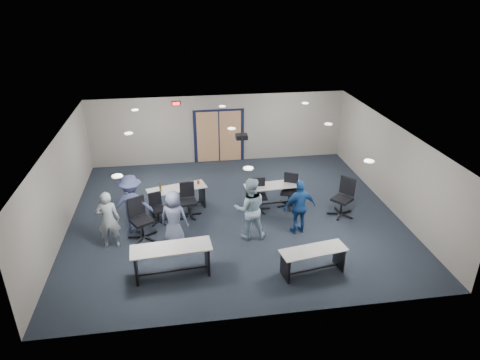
{
  "coord_description": "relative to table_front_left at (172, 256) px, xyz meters",
  "views": [
    {
      "loc": [
        -1.55,
        -11.57,
        6.67
      ],
      "look_at": [
        0.13,
        -0.3,
        1.34
      ],
      "focal_mm": 32.0,
      "sensor_mm": 36.0,
      "label": 1
    }
  ],
  "objects": [
    {
      "name": "chair_loose_right",
      "position": [
        5.21,
        2.23,
        0.06
      ],
      "size": [
        1.07,
        1.07,
        1.21
      ],
      "primitive_type": null,
      "rotation": [
        0.0,
        0.0,
        -0.88
      ],
      "color": "black",
      "rests_on": "floor"
    },
    {
      "name": "table_front_left",
      "position": [
        0.0,
        0.0,
        0.0
      ],
      "size": [
        2.01,
        0.8,
        0.8
      ],
      "rotation": [
        0.0,
        0.0,
        0.08
      ],
      "color": "beige",
      "rests_on": "floor"
    },
    {
      "name": "table_back_left",
      "position": [
        0.18,
        3.38,
        -0.02
      ],
      "size": [
        1.94,
        1.06,
        1.02
      ],
      "rotation": [
        0.0,
        0.0,
        0.26
      ],
      "color": "beige",
      "rests_on": "floor"
    },
    {
      "name": "chair_back_a",
      "position": [
        -0.41,
        2.63,
        -0.08
      ],
      "size": [
        0.75,
        0.75,
        0.93
      ],
      "primitive_type": null,
      "rotation": [
        0.0,
        0.0,
        0.35
      ],
      "color": "black",
      "rests_on": "floor"
    },
    {
      "name": "exit_sign",
      "position": [
        0.32,
        7.17,
        1.91
      ],
      "size": [
        0.32,
        0.07,
        0.18
      ],
      "color": "black",
      "rests_on": "back_wall"
    },
    {
      "name": "ceiling_projector",
      "position": [
        2.22,
        3.22,
        1.86
      ],
      "size": [
        0.35,
        0.32,
        0.37
      ],
      "color": "black",
      "rests_on": "ceiling"
    },
    {
      "name": "person_navy",
      "position": [
        3.63,
        1.48,
        0.27
      ],
      "size": [
        1.0,
        0.52,
        1.64
      ],
      "primitive_type": "imported",
      "rotation": [
        0.0,
        0.0,
        3.28
      ],
      "color": "navy",
      "rests_on": "floor"
    },
    {
      "name": "back_wall",
      "position": [
        1.92,
        7.22,
        0.81
      ],
      "size": [
        10.0,
        0.04,
        2.7
      ],
      "primitive_type": "cube",
      "color": "gray",
      "rests_on": "floor"
    },
    {
      "name": "double_door",
      "position": [
        1.92,
        7.19,
        0.51
      ],
      "size": [
        2.0,
        0.07,
        2.2
      ],
      "color": "black",
      "rests_on": "back_wall"
    },
    {
      "name": "ceiling",
      "position": [
        1.92,
        2.72,
        2.16
      ],
      "size": [
        10.0,
        9.0,
        0.04
      ],
      "primitive_type": "cube",
      "color": "white",
      "rests_on": "back_wall"
    },
    {
      "name": "person_plaid",
      "position": [
        0.08,
        1.43,
        0.25
      ],
      "size": [
        0.89,
        0.73,
        1.58
      ],
      "primitive_type": "imported",
      "rotation": [
        0.0,
        0.0,
        2.81
      ],
      "color": "slate",
      "rests_on": "floor"
    },
    {
      "name": "floor",
      "position": [
        1.92,
        2.72,
        -0.54
      ],
      "size": [
        10.0,
        10.0,
        0.0
      ],
      "primitive_type": "plane",
      "color": "black",
      "rests_on": "ground"
    },
    {
      "name": "left_wall",
      "position": [
        -3.08,
        2.72,
        0.81
      ],
      "size": [
        0.04,
        9.0,
        2.7
      ],
      "primitive_type": "cube",
      "color": "gray",
      "rests_on": "floor"
    },
    {
      "name": "table_back_right",
      "position": [
        3.24,
        3.15,
        -0.03
      ],
      "size": [
        1.88,
        0.76,
        0.75
      ],
      "rotation": [
        0.0,
        0.0,
        0.08
      ],
      "color": "beige",
      "rests_on": "floor"
    },
    {
      "name": "chair_back_b",
      "position": [
        0.52,
        2.87,
        -0.01
      ],
      "size": [
        0.74,
        0.74,
        1.07
      ],
      "primitive_type": null,
      "rotation": [
        0.0,
        0.0,
        0.12
      ],
      "color": "black",
      "rests_on": "floor"
    },
    {
      "name": "right_wall",
      "position": [
        6.92,
        2.72,
        0.81
      ],
      "size": [
        0.04,
        9.0,
        2.7
      ],
      "primitive_type": "cube",
      "color": "gray",
      "rests_on": "floor"
    },
    {
      "name": "front_wall",
      "position": [
        1.92,
        -1.78,
        0.81
      ],
      "size": [
        10.0,
        0.04,
        2.7
      ],
      "primitive_type": "cube",
      "color": "gray",
      "rests_on": "floor"
    },
    {
      "name": "chair_loose_left",
      "position": [
        -0.83,
        1.8,
        0.06
      ],
      "size": [
        1.04,
        1.04,
        1.2
      ],
      "primitive_type": null,
      "rotation": [
        0.0,
        0.0,
        0.54
      ],
      "color": "black",
      "rests_on": "floor"
    },
    {
      "name": "person_gray",
      "position": [
        -1.67,
        1.52,
        0.29
      ],
      "size": [
        0.63,
        0.43,
        1.67
      ],
      "primitive_type": "imported",
      "rotation": [
        0.0,
        0.0,
        3.19
      ],
      "color": "#929C9F",
      "rests_on": "floor"
    },
    {
      "name": "ceiling_can_lights",
      "position": [
        1.92,
        2.97,
        2.13
      ],
      "size": [
        6.24,
        5.74,
        0.02
      ],
      "primitive_type": null,
      "color": "white",
      "rests_on": "ceiling"
    },
    {
      "name": "chair_back_c",
      "position": [
        2.75,
        2.93,
        -0.03
      ],
      "size": [
        0.65,
        0.65,
        1.03
      ],
      "primitive_type": null,
      "rotation": [
        0.0,
        0.0,
        -0.01
      ],
      "color": "black",
      "rests_on": "floor"
    },
    {
      "name": "table_front_right",
      "position": [
        3.46,
        -0.44,
        -0.08
      ],
      "size": [
        1.74,
        0.82,
        0.68
      ],
      "rotation": [
        0.0,
        0.0,
        0.16
      ],
      "color": "beige",
      "rests_on": "floor"
    },
    {
      "name": "person_back",
      "position": [
        -1.1,
        2.25,
        0.34
      ],
      "size": [
        1.16,
        0.69,
        1.77
      ],
      "primitive_type": "imported",
      "rotation": [
        0.0,
        0.0,
        3.11
      ],
      "color": "#424A77",
      "rests_on": "floor"
    },
    {
      "name": "person_lightblue",
      "position": [
        2.19,
        1.42,
        0.37
      ],
      "size": [
        0.92,
        0.73,
        1.83
      ],
      "primitive_type": "imported",
      "rotation": [
        0.0,
        0.0,
        3.1
      ],
      "color": "#98B6C9",
      "rests_on": "floor"
    },
    {
      "name": "chair_back_d",
      "position": [
        3.74,
        3.03,
        0.0
      ],
      "size": [
        0.92,
        0.92,
        1.09
      ],
      "primitive_type": null,
      "rotation": [
        0.0,
        0.0,
        -0.46
      ],
      "color": "black",
      "rests_on": "floor"
    }
  ]
}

